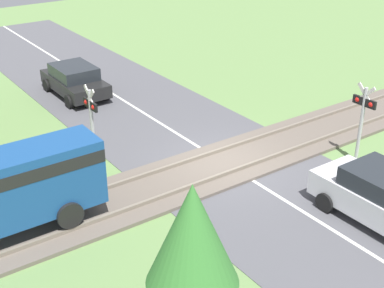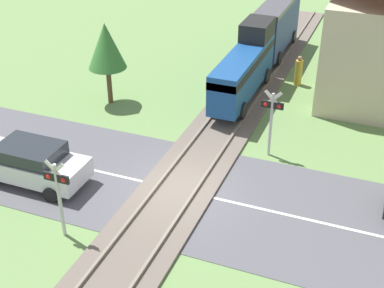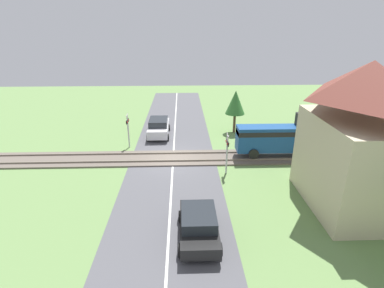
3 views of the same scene
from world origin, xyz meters
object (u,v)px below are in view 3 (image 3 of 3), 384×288
at_px(train, 325,134).
at_px(car_near_crossing, 159,127).
at_px(crossing_signal_west_approach, 128,126).
at_px(crossing_signal_east_approach, 227,148).
at_px(car_far_side, 199,224).
at_px(station_building, 358,140).
at_px(pedestrian_by_station, 331,160).

bearing_deg(train, car_near_crossing, -112.36).
distance_m(crossing_signal_west_approach, crossing_signal_east_approach, 8.95).
distance_m(train, car_far_side, 13.65).
height_order(car_near_crossing, station_building, station_building).
bearing_deg(crossing_signal_east_approach, station_building, 56.49).
bearing_deg(crossing_signal_east_approach, pedestrian_by_station, 92.73).
bearing_deg(train, car_far_side, -47.79).
xyz_separation_m(train, crossing_signal_west_approach, (-2.50, -15.23, 0.00)).
bearing_deg(car_near_crossing, train, 67.64).
relative_size(train, crossing_signal_east_approach, 4.53).
bearing_deg(crossing_signal_west_approach, pedestrian_by_station, 72.66).
height_order(crossing_signal_east_approach, pedestrian_by_station, crossing_signal_east_approach).
relative_size(car_far_side, crossing_signal_west_approach, 1.35).
xyz_separation_m(station_building, pedestrian_by_station, (-4.45, 1.26, -3.19)).
bearing_deg(pedestrian_by_station, car_near_crossing, -120.69).
distance_m(train, pedestrian_by_station, 2.45).
height_order(crossing_signal_west_approach, station_building, station_building).
distance_m(car_far_side, crossing_signal_east_approach, 7.11).
relative_size(station_building, pedestrian_by_station, 5.04).
height_order(train, car_near_crossing, train).
distance_m(car_near_crossing, crossing_signal_west_approach, 3.78).
height_order(train, car_far_side, train).
distance_m(car_near_crossing, pedestrian_by_station, 14.64).
xyz_separation_m(car_far_side, crossing_signal_west_approach, (-11.64, -5.15, 1.11)).
relative_size(crossing_signal_west_approach, station_building, 0.36).
xyz_separation_m(car_near_crossing, crossing_signal_east_approach, (7.83, 5.15, 1.03)).
bearing_deg(car_near_crossing, station_building, 43.56).
bearing_deg(car_near_crossing, pedestrian_by_station, 59.31).
xyz_separation_m(crossing_signal_east_approach, station_building, (4.09, 6.18, 2.05)).
relative_size(crossing_signal_west_approach, crossing_signal_east_approach, 1.00).
bearing_deg(pedestrian_by_station, crossing_signal_west_approach, -107.34).
distance_m(train, car_near_crossing, 14.05).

